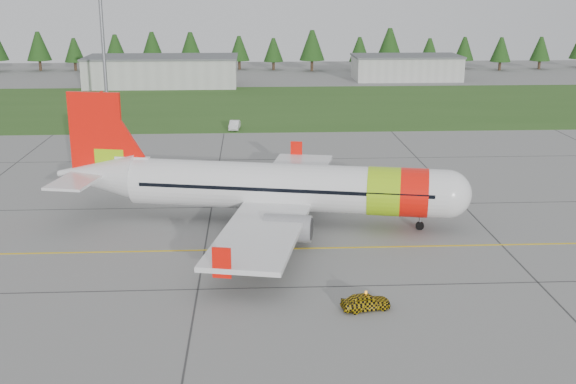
{
  "coord_description": "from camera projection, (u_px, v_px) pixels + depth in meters",
  "views": [
    {
      "loc": [
        -11.0,
        -48.26,
        21.12
      ],
      "look_at": [
        -7.87,
        11.82,
        3.82
      ],
      "focal_mm": 45.0,
      "sensor_mm": 36.0,
      "label": 1
    }
  ],
  "objects": [
    {
      "name": "hangar_west",
      "position": [
        162.0,
        72.0,
        155.95
      ],
      "size": [
        32.0,
        14.0,
        6.0
      ],
      "primitive_type": "cube",
      "color": "#A8A8A3",
      "rests_on": "ground"
    },
    {
      "name": "taxi_guideline",
      "position": [
        384.0,
        247.0,
        60.38
      ],
      "size": [
        120.0,
        0.25,
        0.02
      ],
      "primitive_type": "cube",
      "color": "gold",
      "rests_on": "ground"
    },
    {
      "name": "treeline",
      "position": [
        293.0,
        51.0,
        183.76
      ],
      "size": [
        160.0,
        8.0,
        10.0
      ],
      "primitive_type": null,
      "color": "#1C3F14",
      "rests_on": "ground"
    },
    {
      "name": "grass_strip",
      "position": [
        311.0,
        105.0,
        131.4
      ],
      "size": [
        320.0,
        50.0,
        0.03
      ],
      "primitive_type": "cube",
      "color": "#30561E",
      "rests_on": "ground"
    },
    {
      "name": "floodlight_mast",
      "position": [
        105.0,
        65.0,
        104.0
      ],
      "size": [
        0.5,
        0.5,
        20.0
      ],
      "primitive_type": "cylinder",
      "color": "slate",
      "rests_on": "ground"
    },
    {
      "name": "hangar_east",
      "position": [
        406.0,
        68.0,
        166.48
      ],
      "size": [
        24.0,
        12.0,
        5.2
      ],
      "primitive_type": "cube",
      "color": "#A8A8A3",
      "rests_on": "ground"
    },
    {
      "name": "ground",
      "position": [
        404.0,
        285.0,
        52.7
      ],
      "size": [
        320.0,
        320.0,
        0.0
      ],
      "primitive_type": "plane",
      "color": "gray",
      "rests_on": "ground"
    },
    {
      "name": "service_van",
      "position": [
        234.0,
        116.0,
        108.93
      ],
      "size": [
        1.54,
        1.47,
        4.09
      ],
      "primitive_type": "imported",
      "rotation": [
        0.0,
        0.0,
        -0.09
      ],
      "color": "silver",
      "rests_on": "ground"
    },
    {
      "name": "aircraft",
      "position": [
        276.0,
        187.0,
        65.74
      ],
      "size": [
        38.19,
        35.78,
        11.69
      ],
      "rotation": [
        0.0,
        0.0,
        -0.21
      ],
      "color": "silver",
      "rests_on": "ground"
    },
    {
      "name": "follow_me_car",
      "position": [
        366.0,
        286.0,
        48.31
      ],
      "size": [
        1.4,
        1.56,
        3.37
      ],
      "primitive_type": "imported",
      "rotation": [
        0.0,
        0.0,
        1.77
      ],
      "color": "gold",
      "rests_on": "ground"
    }
  ]
}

